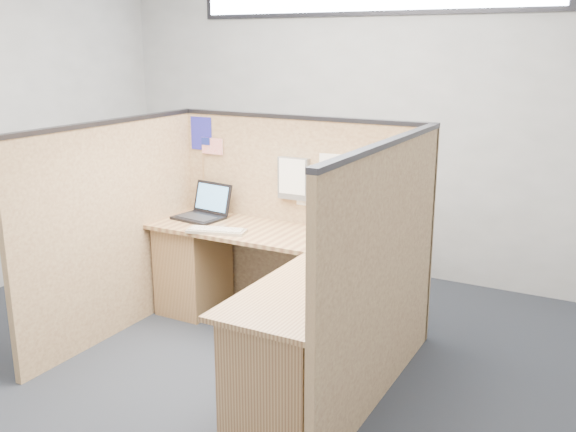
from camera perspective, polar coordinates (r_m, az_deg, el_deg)
The scene contains 13 objects.
floor at distance 4.29m, azimuth -5.48°, elevation -13.15°, with size 5.00×5.00×0.00m, color #1E222B.
wall_back at distance 5.82m, azimuth 6.75°, elevation 8.75°, with size 5.00×5.00×0.00m, color #9C9FA1.
cubicle_partitions at distance 4.33m, azimuth -2.59°, elevation -1.83°, with size 2.06×1.83×1.53m.
l_desk at distance 4.26m, azimuth -1.38°, elevation -7.50°, with size 1.95×1.75×0.73m.
laptop at distance 4.99m, azimuth -7.52°, elevation 0.61°, with size 0.39×0.38×0.26m.
keyboard at distance 4.58m, azimuth -6.38°, elevation -1.30°, with size 0.44×0.25×0.03m.
mouse at distance 4.12m, azimuth 4.82°, elevation -3.02°, with size 0.10×0.06×0.04m, color #B4B4B8.
hand_forearm at distance 4.00m, azimuth 4.24°, elevation -3.34°, with size 0.10×0.34×0.07m.
blue_poster at distance 5.12m, azimuth -7.72°, elevation 7.28°, with size 0.19×0.00×0.26m, color #212095.
american_flag at distance 5.07m, azimuth -6.96°, elevation 6.08°, with size 0.20×0.01×0.34m.
file_holder at distance 4.70m, azimuth 0.49°, elevation 3.36°, with size 0.24×0.05×0.31m.
paper_left at distance 4.67m, azimuth 2.12°, elevation 2.71°, with size 0.24×0.00×0.31m, color white.
paper_right at distance 4.57m, azimuth 4.15°, elevation 3.73°, with size 0.23×0.00×0.29m, color white.
Camera 1 is at (2.15, -3.12, 2.02)m, focal length 40.00 mm.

